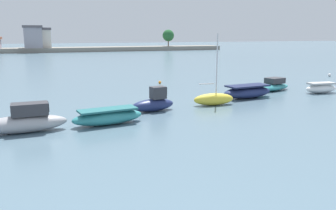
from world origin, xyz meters
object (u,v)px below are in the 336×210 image
Objects in this scene: moored_boat_3 at (108,117)px; moored_boat_7 at (270,86)px; moored_boat_4 at (154,103)px; mooring_buoy_1 at (330,75)px; moored_boat_2 at (24,121)px; moored_boat_5 at (214,99)px; moored_boat_8 at (321,88)px; mooring_buoy_2 at (160,82)px; moored_boat_6 at (247,92)px.

moored_boat_7 reaches higher than moored_boat_3.
moored_boat_4 is 30.85m from mooring_buoy_1.
moored_boat_2 is 14.46m from moored_boat_5.
moored_boat_8 is (21.62, 4.81, -0.00)m from moored_boat_3.
mooring_buoy_2 is (-0.28, 12.95, -0.36)m from moored_boat_5.
mooring_buoy_2 is at bearing 60.45° from moored_boat_4.
moored_boat_5 reaches higher than moored_boat_2.
moored_boat_8 is 17.04m from mooring_buoy_2.
moored_boat_7 is at bearing -43.34° from mooring_buoy_2.
moored_boat_2 is 0.89× the size of moored_boat_7.
mooring_buoy_1 is 1.27× the size of mooring_buoy_2.
moored_boat_5 reaches higher than mooring_buoy_1.
moored_boat_3 is at bearing -154.58° from moored_boat_4.
moored_boat_5 is 12.96m from mooring_buoy_2.
mooring_buoy_1 is at bearing 16.23° from moored_boat_3.
moored_boat_3 is 35.55m from mooring_buoy_1.
mooring_buoy_2 is at bearing 142.80° from moored_boat_8.
mooring_buoy_1 is (18.90, 9.74, -0.35)m from moored_boat_6.
mooring_buoy_2 is at bearing 123.62° from moored_boat_7.
mooring_buoy_2 is (-23.50, 1.36, -0.04)m from mooring_buoy_1.
moored_boat_6 is at bearing -67.48° from mooring_buoy_2.
moored_boat_4 is at bearing -110.21° from mooring_buoy_2.
moored_boat_4 is at bearing 15.82° from moored_boat_2.
mooring_buoy_1 is (37.30, 14.91, -0.46)m from moored_boat_2.
mooring_buoy_2 is (8.85, 16.08, -0.33)m from moored_boat_3.
moored_boat_2 is at bearing -130.28° from mooring_buoy_2.
moored_boat_8 reaches higher than moored_boat_3.
moored_boat_2 is 11.93× the size of mooring_buoy_1.
moored_boat_5 is 17.16× the size of mooring_buoy_2.
moored_boat_2 is at bearing -170.72° from moored_boat_6.
mooring_buoy_2 is at bearing 52.94° from moored_boat_3.
mooring_buoy_2 is (4.91, 13.35, -0.45)m from moored_boat_4.
moored_boat_4 reaches higher than moored_boat_8.
moored_boat_4 is at bearing -169.08° from moored_boat_8.
moored_boat_2 is 40.17m from mooring_buoy_1.
mooring_buoy_1 reaches higher than mooring_buoy_2.
moored_boat_6 is at bearing 13.29° from moored_boat_2.
moored_boat_6 is at bearing -176.97° from moored_boat_8.
moored_boat_6 is (4.32, 1.85, 0.04)m from moored_boat_5.
mooring_buoy_1 is (23.22, 11.59, -0.32)m from moored_boat_5.
moored_boat_5 is 1.01× the size of moored_boat_7.
moored_boat_3 is at bearing -155.53° from mooring_buoy_1.
moored_boat_5 is (14.08, 3.32, -0.14)m from moored_boat_2.
moored_boat_7 is at bearing 147.69° from moored_boat_8.
moored_boat_2 reaches higher than moored_boat_3.
moored_boat_4 reaches higher than moored_boat_6.
mooring_buoy_1 is at bearing 19.38° from moored_boat_2.
moored_boat_3 is 22.15m from moored_boat_8.
mooring_buoy_1 is at bearing -3.31° from mooring_buoy_2.
moored_boat_3 is at bearing -163.23° from moored_boat_8.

